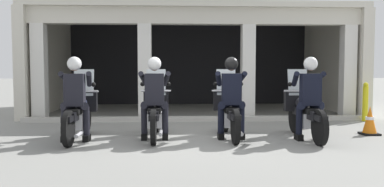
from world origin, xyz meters
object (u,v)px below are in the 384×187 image
at_px(motorcycle_far_left, 79,113).
at_px(bollard_kerbside, 365,102).
at_px(police_officer_far_left, 75,91).
at_px(police_officer_center_right, 231,91).
at_px(police_officer_far_right, 310,91).
at_px(motorcycle_far_right, 304,112).
at_px(motorcycle_center_left, 155,112).
at_px(traffic_cone_flank, 370,121).
at_px(police_officer_center_left, 155,91).
at_px(motorcycle_center_right, 229,112).

bearing_deg(motorcycle_far_left, bollard_kerbside, 20.21).
relative_size(motorcycle_far_left, police_officer_far_left, 1.29).
bearing_deg(police_officer_center_right, police_officer_far_right, -4.58).
xyz_separation_m(motorcycle_far_right, bollard_kerbside, (2.36, 2.23, -0.00)).
bearing_deg(motorcycle_center_left, motorcycle_far_left, -176.79).
relative_size(motorcycle_far_right, traffic_cone_flank, 3.46).
distance_m(motorcycle_far_right, traffic_cone_flank, 1.49).
bearing_deg(police_officer_far_left, traffic_cone_flank, 6.94).
height_order(police_officer_center_left, police_officer_far_right, same).
relative_size(police_officer_center_right, traffic_cone_flank, 2.69).
distance_m(motorcycle_center_left, bollard_kerbside, 5.67).
xyz_separation_m(motorcycle_center_right, police_officer_center_right, (-0.00, -0.28, 0.44)).
bearing_deg(police_officer_center_right, police_officer_center_left, -178.53).
xyz_separation_m(motorcycle_far_left, police_officer_far_right, (4.41, -0.39, 0.44)).
distance_m(police_officer_center_left, bollard_kerbside, 5.79).
relative_size(motorcycle_center_left, bollard_kerbside, 2.03).
bearing_deg(motorcycle_center_right, motorcycle_far_left, -175.71).
height_order(police_officer_far_left, police_officer_center_right, same).
bearing_deg(motorcycle_center_right, bollard_kerbside, 30.76).
xyz_separation_m(motorcycle_center_right, motorcycle_far_right, (1.47, -0.19, 0.00)).
bearing_deg(motorcycle_center_left, motorcycle_far_right, -5.47).
bearing_deg(motorcycle_center_left, police_officer_center_right, -13.32).
relative_size(police_officer_center_left, motorcycle_far_right, 0.78).
xyz_separation_m(police_officer_center_left, motorcycle_center_right, (1.47, 0.25, -0.44)).
height_order(police_officer_far_right, bollard_kerbside, police_officer_far_right).
bearing_deg(motorcycle_center_right, police_officer_far_right, -15.09).
relative_size(motorcycle_center_right, bollard_kerbside, 2.03).
relative_size(police_officer_far_left, police_officer_far_right, 1.00).
distance_m(motorcycle_center_left, motorcycle_center_right, 1.47).
height_order(police_officer_far_left, traffic_cone_flank, police_officer_far_left).
relative_size(motorcycle_far_left, police_officer_center_right, 1.29).
distance_m(motorcycle_center_right, traffic_cone_flank, 2.94).
bearing_deg(motorcycle_far_left, police_officer_far_left, -87.48).
bearing_deg(bollard_kerbside, motorcycle_far_left, -162.57).
height_order(police_officer_far_left, motorcycle_center_left, police_officer_far_left).
distance_m(police_officer_far_left, motorcycle_center_left, 1.59).
bearing_deg(motorcycle_center_left, bollard_kerbside, 19.57).
xyz_separation_m(motorcycle_far_left, police_officer_far_left, (-0.00, -0.28, 0.44)).
bearing_deg(police_officer_far_right, motorcycle_far_left, 172.91).
xyz_separation_m(motorcycle_far_left, police_officer_center_left, (1.47, -0.17, 0.44)).
xyz_separation_m(motorcycle_far_left, motorcycle_center_left, (1.47, 0.11, 0.00)).
bearing_deg(motorcycle_far_right, police_officer_center_right, -178.31).
bearing_deg(motorcycle_far_right, police_officer_far_right, -92.32).
distance_m(police_officer_center_right, bollard_kerbside, 4.50).
distance_m(traffic_cone_flank, bollard_kerbside, 2.19).
distance_m(motorcycle_far_right, bollard_kerbside, 3.25).
xyz_separation_m(police_officer_center_left, traffic_cone_flank, (4.40, 0.31, -0.65)).
relative_size(police_officer_center_left, police_officer_far_right, 1.00).
height_order(police_officer_far_left, bollard_kerbside, police_officer_far_left).
bearing_deg(motorcycle_center_left, motorcycle_center_right, -2.44).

